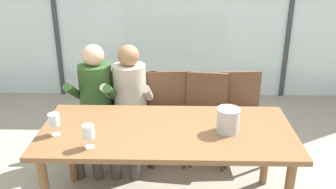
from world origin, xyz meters
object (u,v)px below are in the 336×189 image
chair_left_of_center (135,108)px  chair_center (170,109)px  chair_near_curtain (99,108)px  chair_near_window_right (241,109)px  wine_glass_by_left_taster (89,133)px  person_olive_shirt (94,98)px  ice_bucket_primary (228,120)px  dining_table (167,138)px  chair_right_of_center (206,110)px  wine_glass_near_bucket (54,121)px  person_beige_jumper (129,98)px

chair_left_of_center → chair_center: size_ratio=1.00×
chair_near_curtain → chair_near_window_right: bearing=-1.6°
chair_near_window_right → wine_glass_by_left_taster: (-1.28, -1.18, 0.34)m
chair_left_of_center → person_olive_shirt: (-0.38, -0.17, 0.17)m
chair_left_of_center → ice_bucket_primary: 1.27m
dining_table → chair_near_window_right: 1.16m
chair_right_of_center → person_olive_shirt: (-1.10, -0.12, 0.17)m
chair_center → wine_glass_near_bucket: wine_glass_near_bucket is taller
chair_right_of_center → chair_near_window_right: bearing=13.0°
ice_bucket_primary → wine_glass_by_left_taster: size_ratio=1.11×
chair_center → person_olive_shirt: bearing=-173.2°
chair_near_window_right → person_beige_jumper: size_ratio=0.74×
chair_near_curtain → ice_bucket_primary: (1.20, -0.91, 0.32)m
chair_near_curtain → chair_left_of_center: 0.37m
chair_left_of_center → chair_right_of_center: same height
dining_table → chair_near_curtain: 1.15m
dining_table → wine_glass_near_bucket: size_ratio=11.41×
chair_near_window_right → chair_near_curtain: bearing=176.2°
ice_bucket_primary → wine_glass_near_bucket: (-1.31, -0.08, 0.02)m
chair_near_window_right → wine_glass_by_left_taster: size_ratio=5.10×
chair_right_of_center → wine_glass_near_bucket: size_ratio=5.10×
chair_right_of_center → wine_glass_near_bucket: 1.58m
chair_left_of_center → ice_bucket_primary: ice_bucket_primary is taller
ice_bucket_primary → wine_glass_by_left_taster: 1.05m
chair_center → chair_near_window_right: (0.73, 0.01, 0.00)m
dining_table → wine_glass_by_left_taster: wine_glass_by_left_taster is taller
chair_left_of_center → wine_glass_by_left_taster: size_ratio=5.10×
chair_right_of_center → chair_near_curtain: bearing=-175.4°
chair_near_window_right → wine_glass_by_left_taster: wine_glass_by_left_taster is taller
dining_table → wine_glass_by_left_taster: 0.65m
chair_left_of_center → chair_near_curtain: bearing=-171.8°
dining_table → ice_bucket_primary: ice_bucket_primary is taller
chair_near_curtain → wine_glass_near_bucket: 1.05m
wine_glass_near_bucket → chair_left_of_center: bearing=63.8°
ice_bucket_primary → chair_center: bearing=117.2°
chair_right_of_center → ice_bucket_primary: ice_bucket_primary is taller
chair_near_window_right → wine_glass_near_bucket: size_ratio=5.10×
chair_center → wine_glass_near_bucket: (-0.85, -0.98, 0.34)m
chair_center → person_beige_jumper: person_beige_jumper is taller
chair_near_window_right → chair_left_of_center: bearing=175.7°
chair_near_curtain → chair_center: bearing=-2.2°
chair_right_of_center → ice_bucket_primary: (0.10, -0.87, 0.32)m
ice_bucket_primary → wine_glass_near_bucket: bearing=-176.3°
chair_center → person_olive_shirt: 0.77m
chair_near_curtain → wine_glass_by_left_taster: wine_glass_by_left_taster is taller
ice_bucket_primary → person_beige_jumper: bearing=138.9°
chair_near_window_right → wine_glass_near_bucket: (-1.58, -0.99, 0.34)m
dining_table → person_beige_jumper: size_ratio=1.64×
person_beige_jumper → ice_bucket_primary: person_beige_jumper is taller
chair_right_of_center → chair_near_window_right: same height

